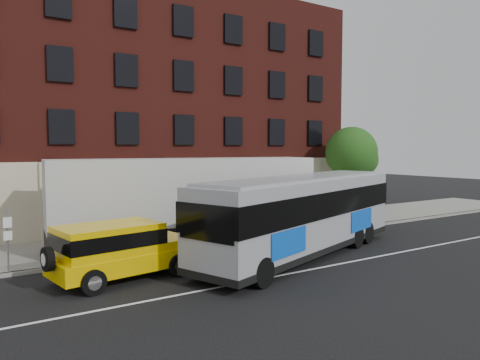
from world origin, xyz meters
TOP-DOWN VIEW (x-y plane):
  - ground at (0.00, 0.00)m, footprint 120.00×120.00m
  - sidewalk at (0.00, 9.00)m, footprint 60.00×6.00m
  - kerb at (0.00, 6.00)m, footprint 60.00×0.25m
  - lane_line at (0.00, 0.50)m, footprint 60.00×0.12m
  - building at (-0.01, 16.92)m, footprint 30.00×12.10m
  - sign_pole at (-8.50, 6.15)m, footprint 0.30×0.20m
  - street_tree at (13.54, 9.48)m, footprint 3.60×3.60m
  - city_bus at (3.01, 2.45)m, footprint 13.30×7.00m
  - yellow_suv at (-5.20, 3.29)m, footprint 5.64×3.01m
  - shipping_container at (-0.40, 7.12)m, footprint 13.26×4.19m

SIDE VIEW (x-z plane):
  - ground at x=0.00m, z-range 0.00..0.00m
  - lane_line at x=0.00m, z-range 0.00..0.01m
  - sidewalk at x=0.00m, z-range 0.00..0.15m
  - kerb at x=0.00m, z-range 0.00..0.15m
  - yellow_suv at x=-5.20m, z-range 0.15..2.26m
  - sign_pole at x=-8.50m, z-range 0.20..2.70m
  - city_bus at x=3.01m, z-range 0.19..3.78m
  - shipping_container at x=-0.40m, z-range -0.02..4.32m
  - street_tree at x=13.54m, z-range 1.31..7.51m
  - building at x=-0.01m, z-range 0.08..15.08m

